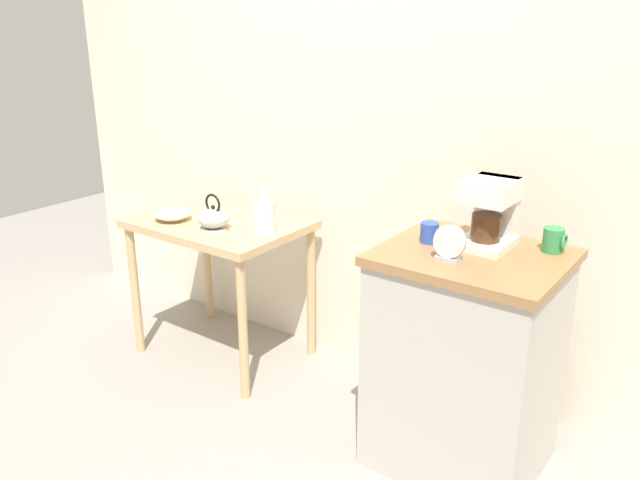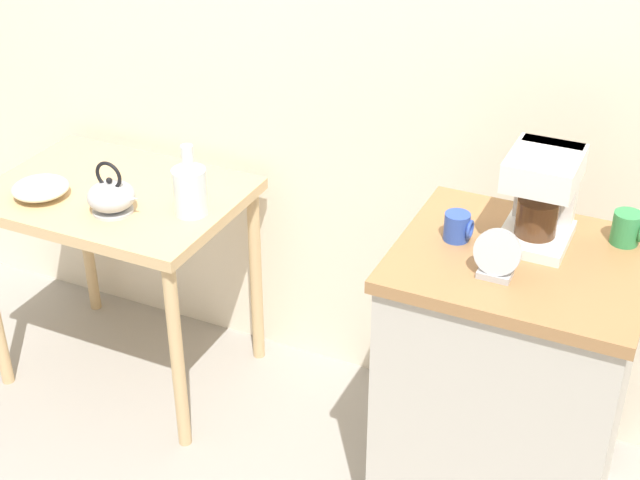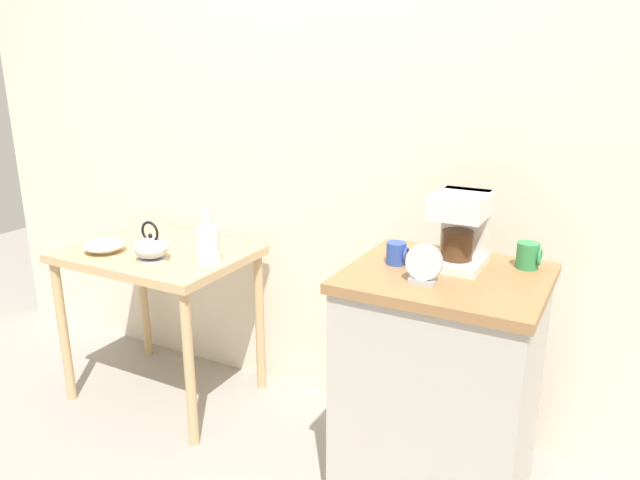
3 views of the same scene
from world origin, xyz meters
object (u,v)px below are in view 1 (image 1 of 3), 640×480
at_px(teakettle, 214,218).
at_px(mug_tall_green, 554,240).
at_px(bowl_stoneware, 173,214).
at_px(table_clock, 449,245).
at_px(glass_carafe_vase, 264,216).
at_px(coffee_maker, 491,210).
at_px(mug_blue, 430,233).

relative_size(teakettle, mug_tall_green, 2.08).
height_order(bowl_stoneware, table_clock, table_clock).
relative_size(teakettle, table_clock, 1.43).
bearing_deg(table_clock, teakettle, 175.71).
distance_m(bowl_stoneware, table_clock, 1.56).
bearing_deg(teakettle, glass_carafe_vase, 23.64).
bearing_deg(coffee_maker, mug_tall_green, 18.13).
relative_size(mug_blue, table_clock, 0.59).
bearing_deg(mug_tall_green, bowl_stoneware, -172.71).
relative_size(coffee_maker, mug_blue, 3.31).
bearing_deg(glass_carafe_vase, bowl_stoneware, -167.02).
xyz_separation_m(teakettle, mug_tall_green, (1.54, 0.22, 0.14)).
bearing_deg(table_clock, glass_carafe_vase, 169.29).
distance_m(glass_carafe_vase, mug_tall_green, 1.32).
bearing_deg(mug_blue, coffee_maker, 27.31).
height_order(coffee_maker, table_clock, coffee_maker).
relative_size(glass_carafe_vase, coffee_maker, 0.91).
distance_m(coffee_maker, mug_tall_green, 0.25).
xyz_separation_m(coffee_maker, mug_tall_green, (0.22, 0.07, -0.10)).
xyz_separation_m(bowl_stoneware, coffee_maker, (1.59, 0.16, 0.26)).
bearing_deg(bowl_stoneware, glass_carafe_vase, 12.98).
distance_m(teakettle, coffee_maker, 1.35).
distance_m(bowl_stoneware, teakettle, 0.28).
distance_m(teakettle, glass_carafe_vase, 0.25).
bearing_deg(mug_tall_green, coffee_maker, -161.87).
xyz_separation_m(bowl_stoneware, table_clock, (1.55, -0.08, 0.18)).
distance_m(mug_blue, mug_tall_green, 0.45).
distance_m(mug_blue, table_clock, 0.20).
height_order(glass_carafe_vase, coffee_maker, coffee_maker).
distance_m(bowl_stoneware, glass_carafe_vase, 0.52).
distance_m(teakettle, mug_blue, 1.13).
bearing_deg(glass_carafe_vase, mug_tall_green, 5.03).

